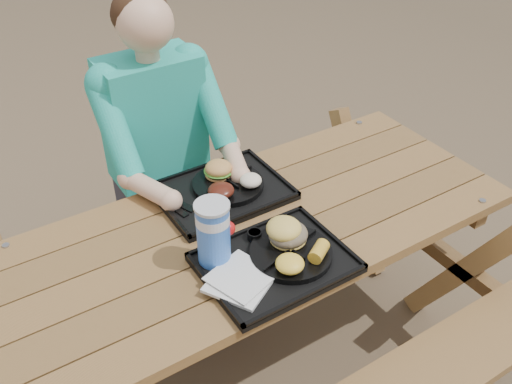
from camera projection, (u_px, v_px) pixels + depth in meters
ground at (256, 361)px, 2.39m from camera, size 60.00×60.00×0.00m
picnic_table at (256, 299)px, 2.17m from camera, size 1.80×1.49×0.75m
tray_near at (275, 263)px, 1.77m from camera, size 0.45×0.35×0.02m
tray_far at (222, 193)px, 2.07m from camera, size 0.45×0.35×0.02m
plate_near at (291, 253)px, 1.78m from camera, size 0.26×0.26×0.02m
plate_far at (228, 184)px, 2.08m from camera, size 0.26×0.26×0.02m
napkin_stack at (240, 281)px, 1.68m from camera, size 0.23×0.23×0.02m
soda_cup at (213, 234)px, 1.71m from camera, size 0.10×0.10×0.21m
condiment_bbq at (255, 235)px, 1.84m from camera, size 0.05×0.05×0.03m
condiment_mustard at (272, 230)px, 1.86m from camera, size 0.04×0.04×0.03m
sandwich at (289, 225)px, 1.78m from camera, size 0.12×0.12×0.12m
mac_cheese at (290, 264)px, 1.69m from camera, size 0.09×0.09×0.04m
corn_cob at (319, 251)px, 1.74m from camera, size 0.10×0.10×0.04m
cutlery_far at (177, 202)px, 2.00m from camera, size 0.09×0.16×0.01m
burger at (218, 165)px, 2.08m from camera, size 0.10×0.10×0.09m
baked_beans at (221, 190)px, 1.99m from camera, size 0.09×0.09×0.04m
potato_salad at (251, 180)px, 2.04m from camera, size 0.08×0.08×0.04m
diner at (161, 168)px, 2.41m from camera, size 0.48×0.84×1.28m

